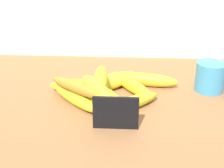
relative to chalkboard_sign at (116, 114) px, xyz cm
name	(u,v)px	position (x,y,z in cm)	size (l,w,h in cm)	color
counter_top	(110,108)	(-2.27, 12.73, -5.36)	(110.00, 76.00, 3.00)	brown
chalkboard_sign	(116,114)	(0.00, 0.00, 0.00)	(11.00, 1.80, 8.40)	black
coffee_mug	(211,77)	(27.32, 23.02, 0.51)	(10.19, 8.69, 8.72)	teal
banana_0	(77,86)	(-12.44, 19.16, -1.79)	(15.73, 4.14, 4.14)	yellow
banana_1	(108,80)	(-3.70, 25.15, -2.23)	(20.65, 3.25, 3.25)	yellow
banana_2	(113,99)	(-1.39, 11.50, -2.02)	(17.61, 3.67, 3.67)	gold
banana_3	(102,104)	(-4.06, 8.42, -1.98)	(16.00, 3.75, 3.75)	yellow
banana_4	(102,85)	(-5.10, 20.01, -1.68)	(18.39, 4.36, 4.36)	yellow
banana_5	(98,91)	(-5.90, 15.96, -1.68)	(16.45, 4.36, 4.36)	gold
banana_6	(129,104)	(3.08, 9.06, -2.00)	(20.27, 3.71, 3.71)	gold
banana_7	(147,80)	(8.44, 25.07, -1.82)	(19.05, 4.08, 4.08)	yellow
banana_8	(75,98)	(-11.70, 11.76, -2.01)	(20.16, 3.69, 3.69)	yellow
banana_9	(131,85)	(3.56, 21.35, -1.92)	(20.46, 3.88, 3.88)	yellow
banana_10	(100,79)	(-5.00, 14.75, 2.42)	(18.31, 3.84, 3.84)	yellow
banana_11	(77,88)	(-10.86, 11.18, 1.44)	(20.00, 3.22, 3.22)	olive
banana_12	(97,89)	(-5.53, 9.65, 2.03)	(16.63, 4.28, 4.28)	yellow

